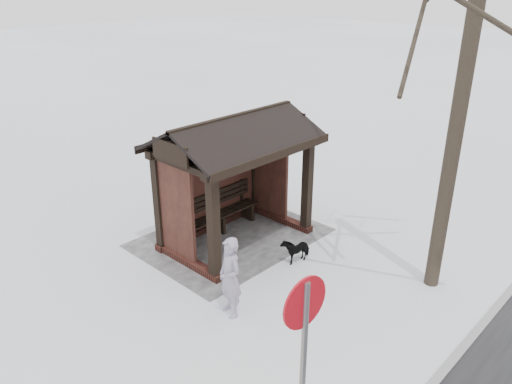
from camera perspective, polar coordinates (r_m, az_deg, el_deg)
The scene contains 7 objects.
ground at distance 12.02m, azimuth -2.20°, elevation -5.56°, with size 120.00×120.00×0.00m, color white.
kerb at distance 9.55m, azimuth 22.58°, elevation -16.13°, with size 120.00×0.15×0.06m, color gray.
trampled_patch at distance 12.15m, azimuth -2.87°, elevation -5.21°, with size 4.20×3.20×0.02m, color gray.
bus_shelter at distance 11.25m, azimuth -2.94°, elevation 4.42°, with size 3.60×2.40×3.09m.
pedestrian at distance 9.20m, azimuth -2.98°, elevation -9.74°, with size 0.57×0.38×1.58m, color #988EA7.
dog at distance 11.12m, azimuth 4.56°, elevation -6.51°, with size 0.31×0.68×0.57m, color black.
road_sign at distance 6.19m, azimuth 5.47°, elevation -15.83°, with size 0.69×0.12×2.69m.
Camera 1 is at (7.30, 7.59, 5.79)m, focal length 35.00 mm.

